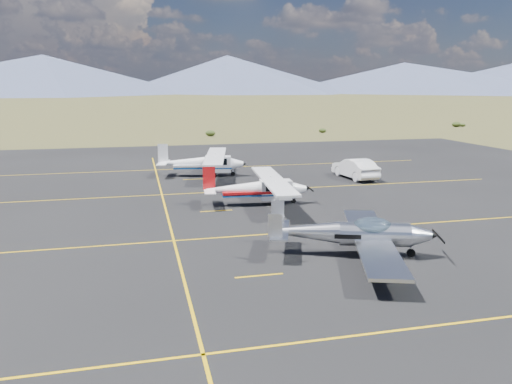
{
  "coord_description": "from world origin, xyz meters",
  "views": [
    {
      "loc": [
        -7.55,
        -21.94,
        7.51
      ],
      "look_at": [
        -1.07,
        5.09,
        1.6
      ],
      "focal_mm": 35.0,
      "sensor_mm": 36.0,
      "label": 1
    }
  ],
  "objects_px": {
    "aircraft_low_wing": "(355,234)",
    "sedan": "(355,168)",
    "aircraft_cessna": "(257,188)",
    "aircraft_plain": "(203,162)"
  },
  "relations": [
    {
      "from": "aircraft_plain",
      "to": "aircraft_cessna",
      "type": "bearing_deg",
      "value": -68.3
    },
    {
      "from": "aircraft_low_wing",
      "to": "sedan",
      "type": "bearing_deg",
      "value": 83.76
    },
    {
      "from": "aircraft_low_wing",
      "to": "aircraft_plain",
      "type": "bearing_deg",
      "value": 118.51
    },
    {
      "from": "aircraft_low_wing",
      "to": "sedan",
      "type": "xyz_separation_m",
      "value": [
        8.2,
        17.95,
        -0.2
      ]
    },
    {
      "from": "aircraft_cessna",
      "to": "aircraft_plain",
      "type": "relative_size",
      "value": 0.93
    },
    {
      "from": "aircraft_low_wing",
      "to": "aircraft_cessna",
      "type": "relative_size",
      "value": 0.99
    },
    {
      "from": "aircraft_low_wing",
      "to": "sedan",
      "type": "height_order",
      "value": "aircraft_low_wing"
    },
    {
      "from": "aircraft_cessna",
      "to": "sedan",
      "type": "xyz_separation_m",
      "value": [
        10.11,
        7.31,
        -0.29
      ]
    },
    {
      "from": "aircraft_cessna",
      "to": "aircraft_low_wing",
      "type": "bearing_deg",
      "value": -74.68
    },
    {
      "from": "aircraft_plain",
      "to": "sedan",
      "type": "height_order",
      "value": "aircraft_plain"
    }
  ]
}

